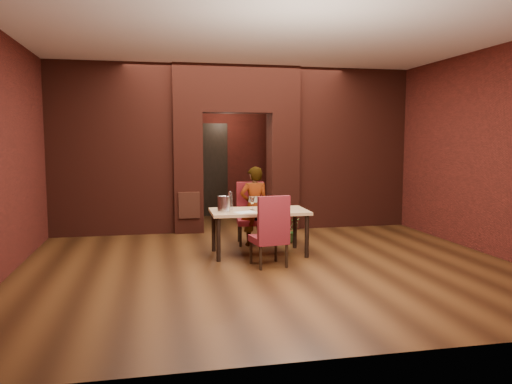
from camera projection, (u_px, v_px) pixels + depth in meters
floor at (257, 251)px, 8.01m from camera, size 8.00×8.00×0.00m
ceiling at (257, 47)px, 7.67m from camera, size 7.00×8.00×0.04m
wall_back at (222, 147)px, 11.73m from camera, size 7.00×0.04×3.20m
wall_front at (360, 163)px, 3.94m from camera, size 7.00×0.04×3.20m
wall_left at (18, 153)px, 7.13m from camera, size 0.04×8.00×3.20m
wall_right at (456, 150)px, 8.55m from camera, size 0.04×8.00×3.20m
pillar_left at (188, 173)px, 9.64m from camera, size 0.55×0.55×2.30m
pillar_right at (283, 171)px, 10.03m from camera, size 0.55×0.55×2.30m
lintel at (236, 90)px, 9.67m from camera, size 2.45×0.55×0.90m
wing_wall_left at (111, 150)px, 9.31m from camera, size 2.28×0.35×3.20m
wing_wall_right at (349, 149)px, 10.26m from camera, size 2.28×0.35×3.20m
vent_panel at (189, 205)px, 9.42m from camera, size 0.40×0.03×0.50m
rear_door at (206, 171)px, 11.65m from camera, size 0.90×0.08×2.10m
rear_door_frame at (206, 171)px, 11.61m from camera, size 1.02×0.04×2.22m
dining_table at (259, 232)px, 7.75m from camera, size 1.51×0.87×0.70m
chair_far at (251, 214)px, 8.51m from camera, size 0.52×0.52×1.05m
chair_near at (269, 230)px, 7.04m from camera, size 0.53×0.53×1.02m
person_seated at (254, 206)px, 8.39m from camera, size 0.50×0.33×1.34m
wine_glass_a at (252, 203)px, 7.71m from camera, size 0.08×0.08×0.20m
wine_glass_b at (269, 203)px, 7.69m from camera, size 0.09×0.09×0.21m
wine_glass_c at (269, 203)px, 7.65m from camera, size 0.09×0.09×0.22m
tasting_sheet at (246, 212)px, 7.47m from camera, size 0.36×0.31×0.00m
wine_bucket at (224, 204)px, 7.53m from camera, size 0.19×0.19×0.24m
water_bottle at (230, 200)px, 7.72m from camera, size 0.07×0.07×0.29m
potted_plant at (288, 230)px, 8.69m from camera, size 0.49×0.48×0.42m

